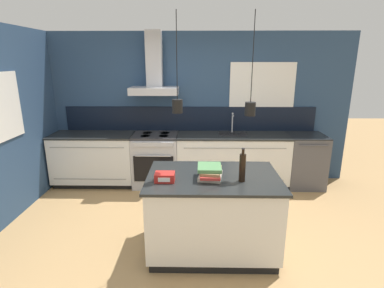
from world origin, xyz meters
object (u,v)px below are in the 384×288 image
Objects in this scene: oven_range at (156,160)px; dishwasher at (304,160)px; red_supply_box at (165,177)px; bottle_on_island at (242,167)px; book_stack at (210,172)px.

oven_range is 1.00× the size of dishwasher.
oven_range is at bearing 100.56° from red_supply_box.
oven_range is at bearing 120.43° from bottle_on_island.
oven_range is 2.58m from dishwasher.
red_supply_box is at bearing -137.20° from dishwasher.
oven_range is 2.56× the size of book_stack.
bottle_on_island reaches higher than oven_range.
bottle_on_island is at bearing -59.57° from oven_range.
red_supply_box is at bearing -169.34° from book_stack.
red_supply_box is (-2.20, -2.04, 0.50)m from dishwasher.
book_stack is at bearing 10.66° from red_supply_box.
oven_range is 4.43× the size of red_supply_box.
bottle_on_island is 0.35m from book_stack.
dishwasher is at bearing 48.52° from book_stack.
book_stack is 1.73× the size of red_supply_box.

